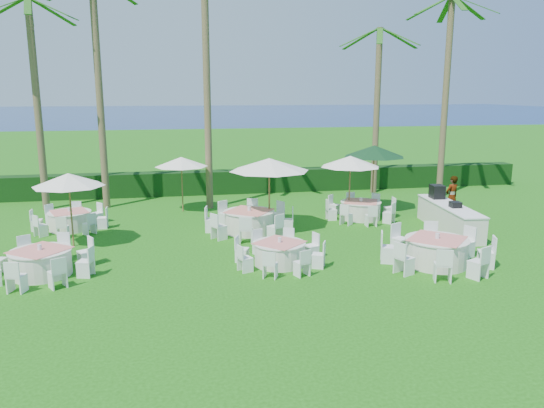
{
  "coord_description": "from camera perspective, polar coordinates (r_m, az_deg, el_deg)",
  "views": [
    {
      "loc": [
        -2.26,
        -15.78,
        5.39
      ],
      "look_at": [
        1.22,
        2.85,
        1.3
      ],
      "focal_mm": 35.0,
      "sensor_mm": 36.0,
      "label": 1
    }
  ],
  "objects": [
    {
      "name": "banquet_table_f",
      "position": [
        22.9,
        9.52,
        -0.59
      ],
      "size": [
        3.0,
        3.0,
        0.91
      ],
      "color": "silver",
      "rests_on": "ground"
    },
    {
      "name": "umbrella_a",
      "position": [
        19.47,
        -21.05,
        2.44
      ],
      "size": [
        2.44,
        2.44,
        2.6
      ],
      "color": "brown",
      "rests_on": "ground"
    },
    {
      "name": "staff_person",
      "position": [
        24.07,
        18.77,
        0.77
      ],
      "size": [
        0.76,
        0.62,
        1.8
      ],
      "primitive_type": "imported",
      "rotation": [
        0.0,
        0.0,
        3.46
      ],
      "color": "gray",
      "rests_on": "ground"
    },
    {
      "name": "palm_c",
      "position": [
        24.31,
        -7.03,
        13.15
      ],
      "size": [
        4.4,
        4.13,
        10.73
      ],
      "color": "brown",
      "rests_on": "ground"
    },
    {
      "name": "banquet_table_a",
      "position": [
        17.17,
        -23.59,
        -5.73
      ],
      "size": [
        3.11,
        3.11,
        0.95
      ],
      "color": "silver",
      "rests_on": "ground"
    },
    {
      "name": "umbrella_b",
      "position": [
        20.31,
        -0.3,
        4.25
      ],
      "size": [
        3.09,
        3.09,
        2.84
      ],
      "color": "brown",
      "rests_on": "ground"
    },
    {
      "name": "ocean",
      "position": [
        117.93,
        -9.6,
        9.39
      ],
      "size": [
        260.0,
        260.0,
        0.0
      ],
      "primitive_type": "plane",
      "color": "#081E56",
      "rests_on": "ground"
    },
    {
      "name": "banquet_table_d",
      "position": [
        22.3,
        -20.91,
        -1.62
      ],
      "size": [
        2.88,
        2.88,
        0.88
      ],
      "color": "silver",
      "rests_on": "ground"
    },
    {
      "name": "palm_e",
      "position": [
        28.11,
        18.21,
        11.55
      ],
      "size": [
        4.3,
        4.34,
        9.81
      ],
      "color": "brown",
      "rests_on": "ground"
    },
    {
      "name": "palm_b",
      "position": [
        25.45,
        -18.12,
        12.05
      ],
      "size": [
        4.17,
        4.4,
        10.24
      ],
      "color": "brown",
      "rests_on": "ground"
    },
    {
      "name": "ground",
      "position": [
        16.83,
        -2.32,
        -6.52
      ],
      "size": [
        120.0,
        120.0,
        0.0
      ],
      "primitive_type": "plane",
      "color": "#1B520E",
      "rests_on": "ground"
    },
    {
      "name": "umbrella_c",
      "position": [
        23.96,
        -9.74,
        4.5
      ],
      "size": [
        2.35,
        2.35,
        2.48
      ],
      "color": "brown",
      "rests_on": "ground"
    },
    {
      "name": "umbrella_green",
      "position": [
        24.1,
        10.94,
        5.6
      ],
      "size": [
        2.76,
        2.76,
        2.98
      ],
      "color": "brown",
      "rests_on": "ground"
    },
    {
      "name": "banquet_table_b",
      "position": [
        16.71,
        0.82,
        -5.28
      ],
      "size": [
        2.8,
        2.8,
        0.88
      ],
      "color": "silver",
      "rests_on": "ground"
    },
    {
      "name": "umbrella_d",
      "position": [
        22.64,
        8.43,
        4.55
      ],
      "size": [
        2.54,
        2.54,
        2.67
      ],
      "color": "brown",
      "rests_on": "ground"
    },
    {
      "name": "palm_d",
      "position": [
        28.53,
        11.23,
        10.56
      ],
      "size": [
        4.39,
        4.19,
        8.49
      ],
      "color": "brown",
      "rests_on": "ground"
    },
    {
      "name": "banquet_table_c",
      "position": [
        17.43,
        17.27,
        -4.84
      ],
      "size": [
        3.37,
        3.37,
        1.03
      ],
      "color": "silver",
      "rests_on": "ground"
    },
    {
      "name": "banquet_table_e",
      "position": [
        20.44,
        -2.46,
        -1.82
      ],
      "size": [
        3.41,
        3.41,
        1.02
      ],
      "color": "silver",
      "rests_on": "ground"
    },
    {
      "name": "buffet_table",
      "position": [
        21.8,
        18.49,
        -1.29
      ],
      "size": [
        1.3,
        4.49,
        1.57
      ],
      "color": "silver",
      "rests_on": "ground"
    },
    {
      "name": "palm_a",
      "position": [
        26.05,
        -24.0,
        10.51
      ],
      "size": [
        4.27,
        4.36,
        9.27
      ],
      "color": "brown",
      "rests_on": "ground"
    },
    {
      "name": "hedge",
      "position": [
        28.28,
        -5.85,
        2.36
      ],
      "size": [
        34.0,
        1.0,
        1.2
      ],
      "primitive_type": "cube",
      "color": "black",
      "rests_on": "ground"
    }
  ]
}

